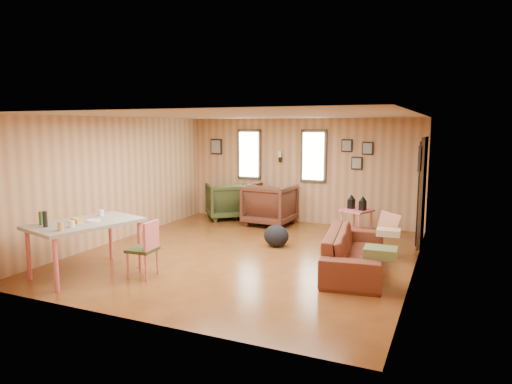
{
  "coord_description": "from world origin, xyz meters",
  "views": [
    {
      "loc": [
        3.25,
        -7.01,
        2.22
      ],
      "look_at": [
        0.0,
        0.4,
        1.05
      ],
      "focal_mm": 32.0,
      "sensor_mm": 36.0,
      "label": 1
    }
  ],
  "objects_px": {
    "recliner_green": "(227,199)",
    "end_table": "(249,203)",
    "side_table": "(357,208)",
    "dining_table": "(84,227)",
    "recliner_brown": "(270,202)",
    "sofa": "(355,244)"
  },
  "relations": [
    {
      "from": "recliner_green",
      "to": "end_table",
      "type": "bearing_deg",
      "value": 173.6
    },
    {
      "from": "side_table",
      "to": "dining_table",
      "type": "bearing_deg",
      "value": -128.57
    },
    {
      "from": "recliner_green",
      "to": "dining_table",
      "type": "relative_size",
      "value": 0.54
    },
    {
      "from": "recliner_brown",
      "to": "end_table",
      "type": "relative_size",
      "value": 1.53
    },
    {
      "from": "side_table",
      "to": "dining_table",
      "type": "relative_size",
      "value": 0.48
    },
    {
      "from": "recliner_brown",
      "to": "recliner_green",
      "type": "distance_m",
      "value": 1.26
    },
    {
      "from": "sofa",
      "to": "dining_table",
      "type": "distance_m",
      "value": 4.11
    },
    {
      "from": "sofa",
      "to": "side_table",
      "type": "distance_m",
      "value": 2.35
    },
    {
      "from": "recliner_brown",
      "to": "dining_table",
      "type": "distance_m",
      "value": 4.51
    },
    {
      "from": "dining_table",
      "to": "side_table",
      "type": "bearing_deg",
      "value": 66.9
    },
    {
      "from": "sofa",
      "to": "end_table",
      "type": "bearing_deg",
      "value": 38.21
    },
    {
      "from": "recliner_brown",
      "to": "side_table",
      "type": "xyz_separation_m",
      "value": [
        2.0,
        -0.25,
        0.06
      ]
    },
    {
      "from": "end_table",
      "to": "dining_table",
      "type": "bearing_deg",
      "value": -95.62
    },
    {
      "from": "sofa",
      "to": "recliner_green",
      "type": "height_order",
      "value": "recliner_green"
    },
    {
      "from": "sofa",
      "to": "end_table",
      "type": "height_order",
      "value": "sofa"
    },
    {
      "from": "recliner_brown",
      "to": "side_table",
      "type": "relative_size",
      "value": 1.23
    },
    {
      "from": "recliner_brown",
      "to": "recliner_green",
      "type": "relative_size",
      "value": 1.09
    },
    {
      "from": "end_table",
      "to": "dining_table",
      "type": "xyz_separation_m",
      "value": [
        -0.48,
        -4.88,
        0.35
      ]
    },
    {
      "from": "sofa",
      "to": "end_table",
      "type": "distance_m",
      "value": 4.46
    },
    {
      "from": "recliner_green",
      "to": "dining_table",
      "type": "bearing_deg",
      "value": 51.47
    },
    {
      "from": "recliner_green",
      "to": "end_table",
      "type": "distance_m",
      "value": 0.55
    },
    {
      "from": "recliner_brown",
      "to": "end_table",
      "type": "bearing_deg",
      "value": -31.63
    }
  ]
}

